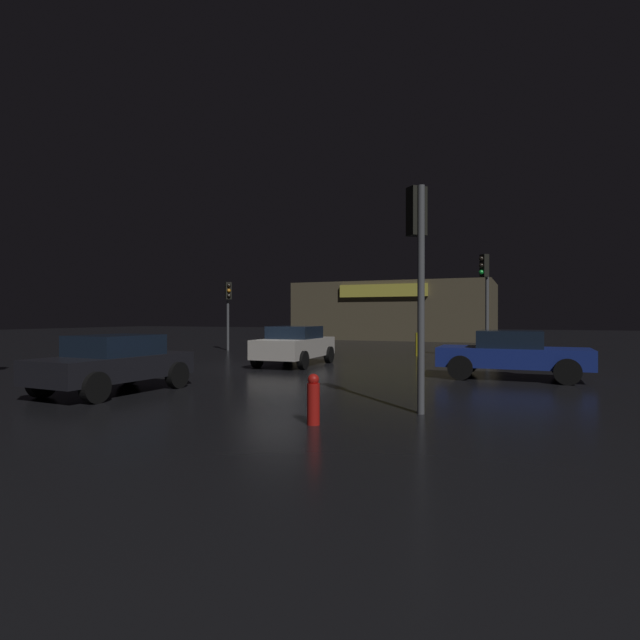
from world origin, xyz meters
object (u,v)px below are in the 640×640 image
at_px(car_far, 295,345).
at_px(car_crossing, 114,362).
at_px(traffic_signal_cross_right, 485,286).
at_px(fire_hydrant, 313,399).
at_px(car_near, 512,354).
at_px(store_building, 398,311).
at_px(traffic_signal_main, 228,301).
at_px(traffic_signal_opposite, 418,249).

height_order(car_far, car_crossing, car_far).
distance_m(traffic_signal_cross_right, fire_hydrant, 15.40).
bearing_deg(traffic_signal_cross_right, car_near, -79.94).
distance_m(store_building, traffic_signal_main, 18.80).
bearing_deg(car_crossing, traffic_signal_opposite, 2.04).
bearing_deg(car_far, traffic_signal_cross_right, 41.48).
xyz_separation_m(traffic_signal_main, car_far, (6.85, -6.00, -1.93)).
relative_size(traffic_signal_main, traffic_signal_opposite, 0.86).
height_order(store_building, fire_hydrant, store_building).
relative_size(traffic_signal_main, fire_hydrant, 4.26).
height_order(traffic_signal_main, car_far, traffic_signal_main).
distance_m(store_building, car_far, 24.24).
height_order(store_building, car_crossing, store_building).
xyz_separation_m(traffic_signal_opposite, traffic_signal_cross_right, (0.30, 13.34, 0.04)).
height_order(traffic_signal_opposite, fire_hydrant, traffic_signal_opposite).
height_order(traffic_signal_cross_right, fire_hydrant, traffic_signal_cross_right).
bearing_deg(traffic_signal_opposite, fire_hydrant, -129.96).
xyz_separation_m(traffic_signal_cross_right, fire_hydrant, (-1.74, -15.06, -2.74)).
height_order(traffic_signal_main, car_near, traffic_signal_main).
bearing_deg(car_near, traffic_signal_main, 153.44).
xyz_separation_m(traffic_signal_opposite, car_far, (-6.19, 7.60, -2.36)).
bearing_deg(traffic_signal_cross_right, car_crossing, -119.30).
bearing_deg(fire_hydrant, car_far, 117.06).
bearing_deg(car_near, traffic_signal_cross_right, 100.06).
height_order(car_near, fire_hydrant, car_near).
xyz_separation_m(store_building, traffic_signal_opposite, (8.03, -31.72, 0.83)).
bearing_deg(traffic_signal_main, car_crossing, -67.62).
xyz_separation_m(traffic_signal_main, car_near, (14.59, -7.29, -1.95)).
bearing_deg(car_crossing, car_near, 36.49).
bearing_deg(traffic_signal_main, traffic_signal_cross_right, -1.12).
height_order(store_building, car_far, store_building).
bearing_deg(store_building, traffic_signal_cross_right, -65.63).
height_order(store_building, car_near, store_building).
height_order(car_near, car_crossing, car_near).
bearing_deg(car_near, store_building, 110.64).
xyz_separation_m(car_near, car_far, (-7.74, 1.29, 0.02)).
relative_size(traffic_signal_cross_right, car_near, 1.07).
relative_size(car_near, car_crossing, 1.09).
distance_m(traffic_signal_opposite, car_near, 6.92).
xyz_separation_m(store_building, traffic_signal_cross_right, (8.33, -18.38, 0.87)).
distance_m(traffic_signal_main, traffic_signal_cross_right, 13.35).
relative_size(traffic_signal_opposite, car_far, 1.04).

